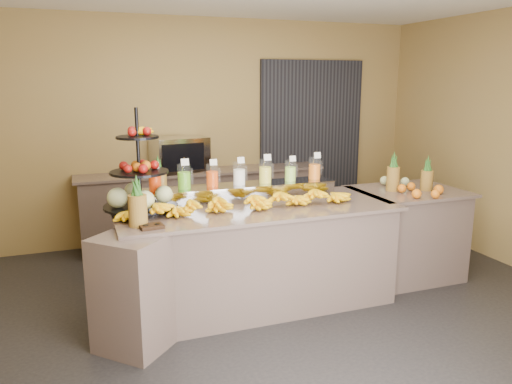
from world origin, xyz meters
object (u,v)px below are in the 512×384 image
fruit_stand (145,185)px  condiment_caddy (151,226)px  pitcher_tray (239,192)px  right_fruit_pile (414,185)px  oven_warmer (179,155)px  banana_heap (237,200)px

fruit_stand → condiment_caddy: size_ratio=5.10×
pitcher_tray → right_fruit_pile: right_fruit_pile is taller
fruit_stand → oven_warmer: 1.89m
banana_heap → oven_warmer: size_ratio=3.23×
right_fruit_pile → oven_warmer: bearing=134.9°
pitcher_tray → right_fruit_pile: (1.75, -0.30, 0.00)m
pitcher_tray → right_fruit_pile: 1.77m
oven_warmer → fruit_stand: bearing=-118.3°
pitcher_tray → oven_warmer: size_ratio=2.88×
pitcher_tray → condiment_caddy: pitcher_tray is taller
oven_warmer → pitcher_tray: bearing=-90.3°
fruit_stand → right_fruit_pile: fruit_stand is taller
fruit_stand → condiment_caddy: fruit_stand is taller
condiment_caddy → fruit_stand: bearing=86.2°
fruit_stand → right_fruit_pile: 2.64m
banana_heap → fruit_stand: size_ratio=2.35×
pitcher_tray → condiment_caddy: 1.11m
oven_warmer → right_fruit_pile: bearing=-52.8°
banana_heap → right_fruit_pile: (1.87, 0.01, -0.00)m
pitcher_tray → fruit_stand: size_ratio=2.09×
condiment_caddy → oven_warmer: oven_warmer is taller
pitcher_tray → right_fruit_pile: size_ratio=3.97×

